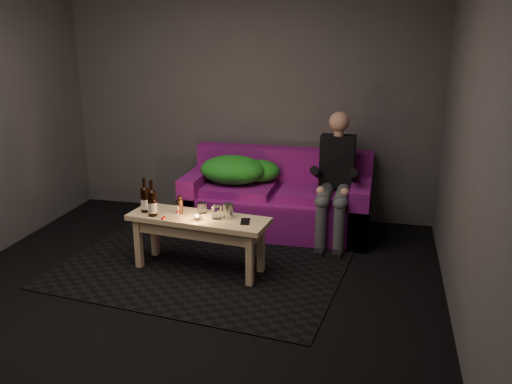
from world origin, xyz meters
TOP-DOWN VIEW (x-y plane):
  - floor at (0.00, 0.00)m, footprint 4.50×4.50m
  - room at (0.00, 0.47)m, footprint 4.50×4.50m
  - rug at (-0.04, 0.72)m, footprint 2.59×2.01m
  - sofa at (0.42, 1.82)m, footprint 1.87×0.84m
  - green_blanket at (-0.01, 1.81)m, footprint 0.82×0.56m
  - person at (1.01, 1.66)m, footprint 0.34×0.77m
  - coffee_table at (-0.04, 0.67)m, footprint 1.24×0.52m
  - beer_bottle_a at (-0.52, 0.68)m, footprint 0.08×0.08m
  - beer_bottle_b at (-0.42, 0.60)m, footprint 0.08×0.08m
  - salt_shaker at (-0.23, 0.70)m, footprint 0.05×0.05m
  - pepper_mill at (-0.21, 0.70)m, footprint 0.05×0.05m
  - tumbler_back at (-0.04, 0.76)m, footprint 0.10×0.10m
  - tealight at (-0.03, 0.60)m, footprint 0.05×0.05m
  - tumbler_front at (0.13, 0.66)m, footprint 0.10×0.10m
  - steel_cup at (0.21, 0.70)m, footprint 0.11×0.11m
  - smartphone at (0.38, 0.64)m, footprint 0.10×0.16m
  - red_lighter at (-0.31, 0.55)m, footprint 0.02×0.07m

SIDE VIEW (x-z plane):
  - floor at x=0.00m, z-range 0.00..0.00m
  - rug at x=-0.04m, z-range 0.00..0.01m
  - sofa at x=0.42m, z-range -0.11..0.69m
  - coffee_table at x=-0.04m, z-range 0.16..0.65m
  - smartphone at x=0.38m, z-range 0.49..0.50m
  - red_lighter at x=-0.31m, z-range 0.49..0.50m
  - tealight at x=-0.03m, z-range 0.49..0.53m
  - salt_shaker at x=-0.23m, z-range 0.49..0.57m
  - tumbler_back at x=-0.04m, z-range 0.49..0.58m
  - tumbler_front at x=0.13m, z-range 0.49..0.60m
  - steel_cup at x=0.21m, z-range 0.49..0.62m
  - pepper_mill at x=-0.21m, z-range 0.49..0.62m
  - green_blanket at x=-0.01m, z-range 0.46..0.74m
  - beer_bottle_a at x=-0.52m, z-range 0.45..0.76m
  - beer_bottle_b at x=-0.42m, z-range 0.45..0.76m
  - person at x=1.01m, z-range 0.02..1.27m
  - room at x=0.00m, z-range -0.61..3.89m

